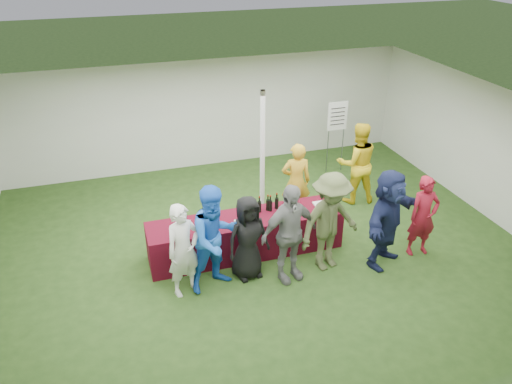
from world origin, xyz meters
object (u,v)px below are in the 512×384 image
object	(u,v)px
customer_5	(387,218)
wine_list_sign	(337,121)
customer_2	(248,238)
customer_0	(184,250)
staff_back	(357,163)
customer_3	(289,234)
serving_table	(246,235)
customer_1	(215,238)
staff_pourer	(296,182)
dump_bucket	(331,206)
customer_4	(330,222)
customer_6	(423,216)

from	to	relation	value
customer_5	wine_list_sign	bearing A→B (deg)	45.09
customer_2	customer_0	bearing A→B (deg)	175.62
staff_back	customer_3	size ratio (longest dim) A/B	1.01
customer_2	serving_table	bearing A→B (deg)	66.41
staff_back	customer_1	bearing A→B (deg)	37.99
serving_table	customer_5	bearing A→B (deg)	-24.60
staff_pourer	customer_3	xyz separation A→B (m)	(-0.87, -1.89, 0.07)
wine_list_sign	customer_3	xyz separation A→B (m)	(-2.63, -3.71, -0.41)
dump_bucket	customer_2	bearing A→B (deg)	-165.21
wine_list_sign	staff_back	distance (m)	1.60
customer_1	customer_3	distance (m)	1.23
staff_back	customer_4	distance (m)	2.63
staff_back	serving_table	bearing A→B (deg)	31.90
customer_4	customer_6	xyz separation A→B (m)	(1.82, -0.11, -0.14)
customer_4	customer_0	bearing A→B (deg)	163.87
staff_pourer	customer_1	size ratio (longest dim) A/B	0.89
customer_1	wine_list_sign	bearing A→B (deg)	24.98
staff_pourer	staff_back	distance (m)	1.55
customer_0	customer_3	world-z (taller)	customer_3
serving_table	customer_2	xyz separation A→B (m)	(-0.16, -0.69, 0.40)
customer_1	staff_pourer	bearing A→B (deg)	21.74
wine_list_sign	customer_6	distance (m)	3.76
wine_list_sign	customer_5	world-z (taller)	customer_5
staff_back	customer_4	xyz separation A→B (m)	(-1.61, -2.09, 0.01)
dump_bucket	customer_2	xyz separation A→B (m)	(-1.76, -0.47, -0.07)
dump_bucket	staff_pourer	xyz separation A→B (m)	(-0.25, 1.14, -0.00)
staff_pourer	customer_2	world-z (taller)	staff_pourer
customer_0	customer_2	xyz separation A→B (m)	(1.12, 0.12, -0.05)
serving_table	customer_5	size ratio (longest dim) A/B	1.95
staff_back	customer_6	distance (m)	2.21
staff_pourer	customer_2	size ratio (longest dim) A/B	1.08
dump_bucket	customer_3	world-z (taller)	customer_3
customer_5	customer_6	size ratio (longest dim) A/B	1.18
customer_4	customer_6	distance (m)	1.83
customer_3	dump_bucket	bearing A→B (deg)	20.77
wine_list_sign	staff_back	bearing A→B (deg)	-98.54
staff_pourer	customer_2	bearing A→B (deg)	57.10
customer_3	customer_6	xyz separation A→B (m)	(2.61, -0.01, -0.12)
serving_table	wine_list_sign	distance (m)	4.25
dump_bucket	customer_4	xyz separation A→B (m)	(-0.34, -0.65, 0.09)
wine_list_sign	customer_2	world-z (taller)	wine_list_sign
customer_0	customer_1	world-z (taller)	customer_1
staff_back	customer_6	xyz separation A→B (m)	(0.21, -2.19, -0.13)
customer_0	dump_bucket	bearing A→B (deg)	-10.75
serving_table	wine_list_sign	bearing A→B (deg)	41.48
serving_table	customer_2	world-z (taller)	customer_2
wine_list_sign	customer_1	world-z (taller)	customer_1
customer_2	customer_4	world-z (taller)	customer_4
customer_0	customer_1	xyz separation A→B (m)	(0.53, 0.01, 0.12)
customer_4	customer_1	bearing A→B (deg)	163.17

